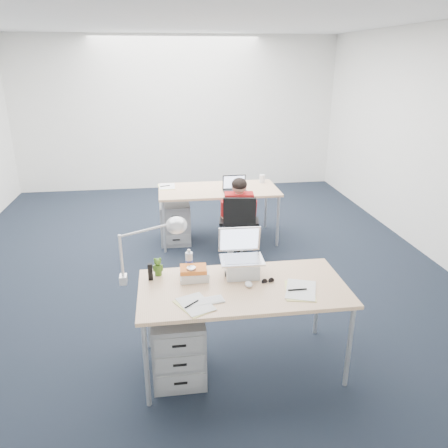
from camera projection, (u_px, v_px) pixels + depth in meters
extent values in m
plane|color=black|center=(193.00, 263.00, 5.41)|extent=(7.00, 7.00, 0.00)
cube|color=white|center=(177.00, 114.00, 8.16)|extent=(6.00, 0.02, 2.80)
cube|color=white|center=(250.00, 328.00, 1.67)|extent=(6.00, 0.02, 2.80)
cube|color=white|center=(436.00, 144.00, 5.31)|extent=(0.02, 7.00, 2.80)
cube|color=white|center=(186.00, 14.00, 4.42)|extent=(6.00, 7.00, 0.01)
cube|color=tan|center=(243.00, 288.00, 3.36)|extent=(1.60, 0.80, 0.03)
cylinder|color=#B7BABC|center=(146.00, 365.00, 3.07)|extent=(0.04, 0.04, 0.70)
cylinder|color=#B7BABC|center=(349.00, 347.00, 3.27)|extent=(0.04, 0.04, 0.70)
cylinder|color=#B7BABC|center=(148.00, 312.00, 3.72)|extent=(0.04, 0.04, 0.70)
cylinder|color=#B7BABC|center=(318.00, 299.00, 3.91)|extent=(0.04, 0.04, 0.70)
cube|color=tan|center=(218.00, 190.00, 5.89)|extent=(1.60, 0.80, 0.03)
cylinder|color=#B7BABC|center=(164.00, 227.00, 5.60)|extent=(0.04, 0.04, 0.70)
cylinder|color=#B7BABC|center=(278.00, 221.00, 5.79)|extent=(0.04, 0.04, 0.70)
cylinder|color=#B7BABC|center=(164.00, 210.00, 6.25)|extent=(0.04, 0.04, 0.70)
cylinder|color=#B7BABC|center=(266.00, 205.00, 6.44)|extent=(0.04, 0.04, 0.70)
cylinder|color=black|center=(239.00, 247.00, 5.32)|extent=(0.04, 0.04, 0.35)
cube|color=black|center=(239.00, 233.00, 5.25)|extent=(0.44, 0.44, 0.06)
cube|color=black|center=(239.00, 217.00, 4.97)|extent=(0.37, 0.10, 0.44)
cube|color=#A51717|center=(239.00, 212.00, 5.17)|extent=(0.35, 0.21, 0.46)
sphere|color=tan|center=(239.00, 186.00, 5.06)|extent=(0.18, 0.18, 0.18)
cube|color=#95989A|center=(178.00, 344.00, 3.42)|extent=(0.40, 0.50, 0.55)
cube|color=#95989A|center=(175.00, 222.00, 5.98)|extent=(0.40, 0.50, 0.55)
cube|color=white|center=(207.00, 301.00, 3.14)|extent=(0.26, 0.15, 0.01)
ellipsoid|color=white|center=(249.00, 284.00, 3.36)|extent=(0.06, 0.09, 0.03)
cylinder|color=#121938|center=(191.00, 274.00, 3.42)|extent=(0.09, 0.09, 0.12)
cylinder|color=silver|center=(189.00, 261.00, 3.56)|extent=(0.06, 0.06, 0.20)
cube|color=silver|center=(194.00, 273.00, 3.45)|extent=(0.27, 0.24, 0.10)
cube|color=black|center=(150.00, 272.00, 3.43)|extent=(0.04, 0.02, 0.14)
cube|color=#F5F38E|center=(194.00, 305.00, 3.09)|extent=(0.30, 0.34, 0.01)
cube|color=#F5F38E|center=(300.00, 291.00, 3.29)|extent=(0.30, 0.36, 0.01)
cylinder|color=white|center=(262.00, 179.00, 6.16)|extent=(0.09, 0.09, 0.11)
cube|color=white|center=(166.00, 187.00, 5.97)|extent=(0.22, 0.31, 0.01)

